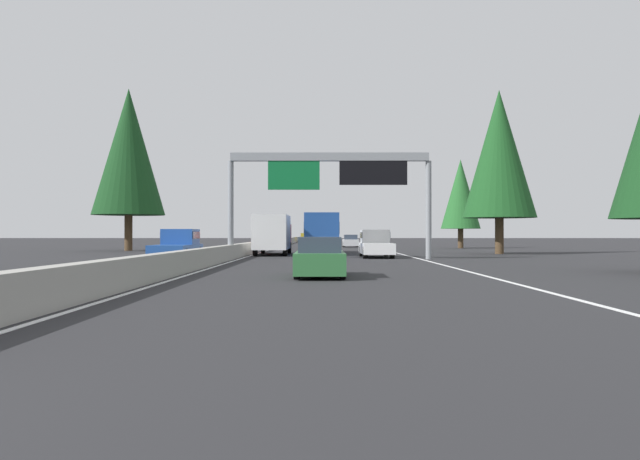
# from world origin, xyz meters

# --- Properties ---
(ground_plane) EXTENTS (320.00, 320.00, 0.00)m
(ground_plane) POSITION_xyz_m (60.00, 0.00, 0.00)
(ground_plane) COLOR #262628
(median_barrier) EXTENTS (180.00, 0.56, 0.90)m
(median_barrier) POSITION_xyz_m (80.00, 0.30, 0.45)
(median_barrier) COLOR #9E9B93
(median_barrier) RESTS_ON ground
(shoulder_stripe_right) EXTENTS (160.00, 0.16, 0.01)m
(shoulder_stripe_right) POSITION_xyz_m (70.00, -11.52, 0.01)
(shoulder_stripe_right) COLOR silver
(shoulder_stripe_right) RESTS_ON ground
(shoulder_stripe_median) EXTENTS (160.00, 0.16, 0.01)m
(shoulder_stripe_median) POSITION_xyz_m (70.00, -0.25, 0.01)
(shoulder_stripe_median) COLOR silver
(shoulder_stripe_median) RESTS_ON ground
(sign_gantry_overhead) EXTENTS (0.50, 12.68, 6.61)m
(sign_gantry_overhead) POSITION_xyz_m (34.32, -6.03, 5.26)
(sign_gantry_overhead) COLOR gray
(sign_gantry_overhead) RESTS_ON ground
(sedan_far_center) EXTENTS (4.40, 1.80, 1.47)m
(sedan_far_center) POSITION_xyz_m (18.75, -5.31, 0.68)
(sedan_far_center) COLOR #2D6B38
(sedan_far_center) RESTS_ON ground
(box_truck_distant_a) EXTENTS (8.50, 2.40, 2.95)m
(box_truck_distant_a) POSITION_xyz_m (42.31, -1.71, 1.61)
(box_truck_distant_a) COLOR white
(box_truck_distant_a) RESTS_ON ground
(sedan_far_right) EXTENTS (4.40, 1.80, 1.47)m
(sedan_far_right) POSITION_xyz_m (69.52, -8.78, 0.68)
(sedan_far_right) COLOR silver
(sedan_far_right) RESTS_ON ground
(sedan_mid_right) EXTENTS (4.40, 1.80, 1.47)m
(sedan_mid_right) POSITION_xyz_m (119.80, -5.61, 0.68)
(sedan_mid_right) COLOR silver
(sedan_mid_right) RESTS_ON ground
(pickup_far_left) EXTENTS (5.60, 2.00, 1.86)m
(pickup_far_left) POSITION_xyz_m (37.66, -9.01, 0.91)
(pickup_far_left) COLOR white
(pickup_far_left) RESTS_ON ground
(bus_near_center) EXTENTS (11.50, 2.55, 3.10)m
(bus_near_center) POSITION_xyz_m (45.31, -5.36, 1.72)
(bus_near_center) COLOR #1E4793
(bus_near_center) RESTS_ON ground
(minivan_distant_b) EXTENTS (5.00, 1.95, 1.69)m
(minivan_distant_b) POSITION_xyz_m (123.71, -2.02, 0.95)
(minivan_distant_b) COLOR #AD931E
(minivan_distant_b) RESTS_ON ground
(sedan_near_right) EXTENTS (4.40, 1.80, 1.47)m
(sedan_near_right) POSITION_xyz_m (98.26, -5.50, 0.68)
(sedan_near_right) COLOR black
(sedan_near_right) RESTS_ON ground
(oncoming_near) EXTENTS (5.60, 2.00, 1.86)m
(oncoming_near) POSITION_xyz_m (31.98, 3.02, 0.91)
(oncoming_near) COLOR #1E4793
(oncoming_near) RESTS_ON ground
(oncoming_far) EXTENTS (5.60, 2.00, 1.86)m
(oncoming_far) POSITION_xyz_m (89.62, 2.78, 0.91)
(oncoming_far) COLOR #2D6B38
(oncoming_far) RESTS_ON ground
(conifer_right_near) EXTENTS (5.69, 5.69, 12.92)m
(conifer_right_near) POSITION_xyz_m (44.50, -19.33, 7.86)
(conifer_right_near) COLOR #4C3823
(conifer_right_near) RESTS_ON ground
(conifer_right_mid) EXTENTS (4.28, 4.28, 9.73)m
(conifer_right_mid) POSITION_xyz_m (63.49, -20.54, 5.91)
(conifer_right_mid) COLOR #4C3823
(conifer_right_mid) RESTS_ON ground
(conifer_left_near) EXTENTS (6.67, 6.67, 15.17)m
(conifer_left_near) POSITION_xyz_m (53.48, 12.68, 9.23)
(conifer_left_near) COLOR #4C3823
(conifer_left_near) RESTS_ON ground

